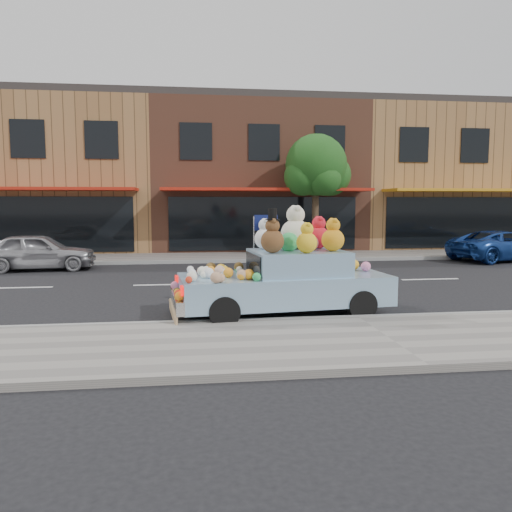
{
  "coord_description": "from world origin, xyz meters",
  "views": [
    {
      "loc": [
        -3.22,
        -14.31,
        2.35
      ],
      "look_at": [
        -1.92,
        -4.18,
        1.25
      ],
      "focal_mm": 35.0,
      "sensor_mm": 36.0,
      "label": 1
    }
  ],
  "objects": [
    {
      "name": "near_kerb",
      "position": [
        0.0,
        -5.0,
        0.07
      ],
      "size": [
        60.0,
        0.12,
        0.13
      ],
      "primitive_type": "cube",
      "color": "gray",
      "rests_on": "ground"
    },
    {
      "name": "far_sidewalk",
      "position": [
        0.0,
        6.5,
        0.06
      ],
      "size": [
        60.0,
        3.0,
        0.12
      ],
      "primitive_type": "cube",
      "color": "gray",
      "rests_on": "ground"
    },
    {
      "name": "far_kerb",
      "position": [
        0.0,
        5.0,
        0.07
      ],
      "size": [
        60.0,
        0.12,
        0.13
      ],
      "primitive_type": "cube",
      "color": "gray",
      "rests_on": "ground"
    },
    {
      "name": "art_car",
      "position": [
        -1.29,
        -4.17,
        0.81
      ],
      "size": [
        4.64,
        2.19,
        2.29
      ],
      "rotation": [
        0.0,
        0.0,
        0.1
      ],
      "color": "black",
      "rests_on": "ground"
    },
    {
      "name": "ground",
      "position": [
        0.0,
        0.0,
        0.0
      ],
      "size": [
        120.0,
        120.0,
        0.0
      ],
      "primitive_type": "plane",
      "color": "black",
      "rests_on": "ground"
    },
    {
      "name": "car_silver",
      "position": [
        -8.53,
        3.7,
        0.65
      ],
      "size": [
        3.94,
        1.88,
        1.3
      ],
      "primitive_type": "imported",
      "rotation": [
        0.0,
        0.0,
        1.66
      ],
      "color": "#A6A6AB",
      "rests_on": "ground"
    },
    {
      "name": "car_blue",
      "position": [
        9.18,
        4.33,
        0.61
      ],
      "size": [
        4.77,
        3.08,
        1.22
      ],
      "primitive_type": "imported",
      "rotation": [
        0.0,
        0.0,
        1.83
      ],
      "color": "#1B4198",
      "rests_on": "ground"
    },
    {
      "name": "storefront_mid",
      "position": [
        0.0,
        11.97,
        3.64
      ],
      "size": [
        10.0,
        9.8,
        7.3
      ],
      "color": "brown",
      "rests_on": "ground"
    },
    {
      "name": "near_sidewalk",
      "position": [
        0.0,
        -6.5,
        0.06
      ],
      "size": [
        60.0,
        3.0,
        0.12
      ],
      "primitive_type": "cube",
      "color": "gray",
      "rests_on": "ground"
    },
    {
      "name": "storefront_left",
      "position": [
        -10.0,
        11.97,
        3.64
      ],
      "size": [
        10.0,
        9.8,
        7.3
      ],
      "color": "olive",
      "rests_on": "ground"
    },
    {
      "name": "storefront_right",
      "position": [
        10.0,
        11.97,
        3.64
      ],
      "size": [
        10.0,
        9.8,
        7.3
      ],
      "color": "olive",
      "rests_on": "ground"
    },
    {
      "name": "street_tree",
      "position": [
        2.03,
        6.55,
        3.69
      ],
      "size": [
        3.0,
        2.7,
        5.22
      ],
      "color": "#38281C",
      "rests_on": "ground"
    }
  ]
}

